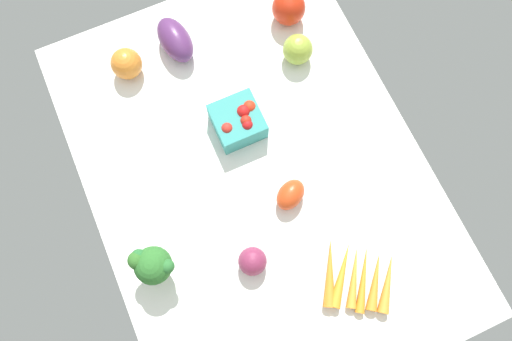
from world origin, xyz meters
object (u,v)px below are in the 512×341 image
at_px(heirloom_tomato_green, 298,49).
at_px(roma_tomato, 290,195).
at_px(heirloom_tomato_orange, 126,64).
at_px(red_onion_center, 252,261).
at_px(carrot_bunch, 357,277).
at_px(eggplant, 175,40).
at_px(berry_basket, 238,121).
at_px(broccoli_head, 152,265).
at_px(bell_pepper_red, 289,8).

bearing_deg(heirloom_tomato_green, roma_tomato, -27.94).
bearing_deg(heirloom_tomato_green, heirloom_tomato_orange, -108.70).
xyz_separation_m(red_onion_center, carrot_bunch, (0.12, 0.19, -0.02)).
distance_m(eggplant, roma_tomato, 0.48).
height_order(berry_basket, broccoli_head, broccoli_head).
height_order(eggplant, heirloom_tomato_orange, heirloom_tomato_orange).
xyz_separation_m(heirloom_tomato_orange, roma_tomato, (0.45, 0.23, -0.01)).
height_order(bell_pepper_red, roma_tomato, bell_pepper_red).
xyz_separation_m(red_onion_center, broccoli_head, (-0.07, -0.19, 0.04)).
distance_m(broccoli_head, roma_tomato, 0.34).
bearing_deg(heirloom_tomato_green, red_onion_center, -36.24).
relative_size(heirloom_tomato_orange, carrot_bunch, 0.37).
bearing_deg(heirloom_tomato_green, broccoli_head, -55.44).
relative_size(berry_basket, eggplant, 0.85).
relative_size(carrot_bunch, bell_pepper_red, 2.31).
bearing_deg(roma_tomato, berry_basket, -109.33).
bearing_deg(red_onion_center, heirloom_tomato_orange, -171.04).
relative_size(red_onion_center, broccoli_head, 0.53).
xyz_separation_m(heirloom_tomato_orange, carrot_bunch, (0.68, 0.28, -0.03)).
bearing_deg(carrot_bunch, bell_pepper_red, 167.84).
height_order(heirloom_tomato_green, bell_pepper_red, bell_pepper_red).
bearing_deg(red_onion_center, broccoli_head, -111.11).
bearing_deg(heirloom_tomato_orange, carrot_bunch, 22.55).
distance_m(heirloom_tomato_green, carrot_bunch, 0.55).
bearing_deg(berry_basket, broccoli_head, -51.54).
bearing_deg(roma_tomato, heirloom_tomato_green, -147.43).
bearing_deg(roma_tomato, carrot_bunch, 74.43).
xyz_separation_m(eggplant, heirloom_tomato_orange, (0.01, -0.13, 0.00)).
xyz_separation_m(heirloom_tomato_orange, broccoli_head, (0.48, -0.11, 0.04)).
bearing_deg(heirloom_tomato_orange, red_onion_center, 8.96).
height_order(red_onion_center, broccoli_head, broccoli_head).
relative_size(heirloom_tomato_green, broccoli_head, 0.63).
distance_m(heirloom_tomato_green, bell_pepper_red, 0.11).
relative_size(eggplant, broccoli_head, 1.10).
bearing_deg(carrot_bunch, eggplant, -167.75).
bearing_deg(heirloom_tomato_orange, eggplant, 95.69).
height_order(red_onion_center, heirloom_tomato_orange, heirloom_tomato_orange).
xyz_separation_m(berry_basket, eggplant, (-0.26, -0.06, 0.00)).
xyz_separation_m(heirloom_tomato_green, heirloom_tomato_orange, (-0.13, -0.39, 0.00)).
bearing_deg(broccoli_head, heirloom_tomato_green, 124.56).
bearing_deg(bell_pepper_red, broccoli_head, -49.22).
bearing_deg(berry_basket, red_onion_center, -18.13).
height_order(heirloom_tomato_orange, bell_pepper_red, bell_pepper_red).
height_order(red_onion_center, eggplant, eggplant).
bearing_deg(heirloom_tomato_orange, broccoli_head, -12.50).
bearing_deg(bell_pepper_red, heirloom_tomato_orange, -93.20).
bearing_deg(bell_pepper_red, red_onion_center, -32.25).
distance_m(heirloom_tomato_green, berry_basket, 0.23).
xyz_separation_m(red_onion_center, heirloom_tomato_orange, (-0.55, -0.09, 0.01)).
height_order(heirloom_tomato_green, red_onion_center, heirloom_tomato_green).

